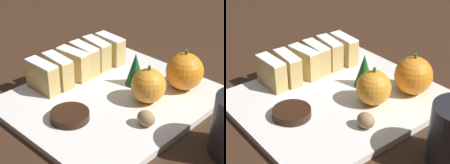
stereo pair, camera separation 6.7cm
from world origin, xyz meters
TOP-DOWN VIEW (x-y plane):
  - ground_plane at (0.00, 0.00)m, footprint 6.00×6.00m
  - serving_platter at (0.00, 0.00)m, footprint 0.31×0.36m
  - stollen_slice_front at (-0.11, -0.07)m, footprint 0.07×0.03m
  - stollen_slice_second at (-0.11, -0.04)m, footprint 0.07×0.03m
  - stollen_slice_third at (-0.11, -0.00)m, footprint 0.07×0.03m
  - stollen_slice_fourth at (-0.11, 0.03)m, footprint 0.07×0.03m
  - stollen_slice_fifth at (-0.11, 0.07)m, footprint 0.07×0.03m
  - stollen_slice_sixth at (-0.10, 0.10)m, footprint 0.07×0.03m
  - orange_near at (0.06, 0.03)m, footprint 0.06×0.06m
  - orange_far at (0.07, 0.12)m, footprint 0.07×0.07m
  - walnut at (0.10, -0.02)m, footprint 0.03×0.03m
  - chocolate_cookie at (0.00, -0.10)m, footprint 0.07×0.07m
  - evergreen_sprig at (0.00, 0.06)m, footprint 0.04×0.04m

SIDE VIEW (x-z plane):
  - ground_plane at x=0.00m, z-range 0.00..0.00m
  - serving_platter at x=0.00m, z-range 0.00..0.01m
  - chocolate_cookie at x=0.00m, z-range 0.01..0.03m
  - walnut at x=0.10m, z-range 0.01..0.04m
  - stollen_slice_front at x=-0.11m, z-range 0.01..0.07m
  - stollen_slice_second at x=-0.11m, z-range 0.01..0.07m
  - stollen_slice_third at x=-0.11m, z-range 0.01..0.07m
  - stollen_slice_fourth at x=-0.11m, z-range 0.01..0.07m
  - stollen_slice_fifth at x=-0.11m, z-range 0.01..0.07m
  - stollen_slice_sixth at x=-0.10m, z-range 0.01..0.07m
  - orange_near at x=0.06m, z-range 0.01..0.08m
  - evergreen_sprig at x=0.00m, z-range 0.01..0.08m
  - orange_far at x=0.07m, z-range 0.01..0.09m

